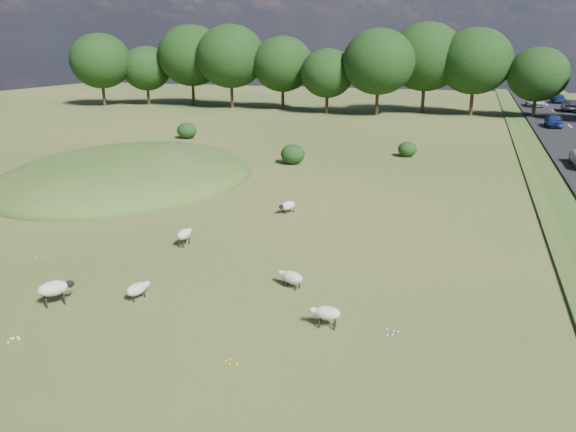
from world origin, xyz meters
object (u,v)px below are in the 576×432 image
(sheep_0, at_px, (288,206))
(sheep_5, at_px, (291,277))
(sheep_1, at_px, (184,234))
(car_1, at_px, (558,98))
(car_4, at_px, (535,102))
(sheep_3, at_px, (137,289))
(car_2, at_px, (570,106))
(sheep_4, at_px, (326,313))
(car_6, at_px, (554,121))
(sheep_2, at_px, (54,288))

(sheep_0, bearing_deg, sheep_5, 46.56)
(sheep_0, distance_m, sheep_5, 9.72)
(sheep_1, bearing_deg, car_1, -16.11)
(sheep_1, height_order, car_4, car_4)
(sheep_1, relative_size, sheep_3, 1.00)
(sheep_1, xyz_separation_m, sheep_3, (1.07, -5.49, -0.17))
(sheep_0, xyz_separation_m, car_4, (17.31, 61.55, 0.52))
(car_4, bearing_deg, sheep_1, -106.51)
(car_2, xyz_separation_m, car_4, (-3.80, 5.56, -0.09))
(car_1, height_order, car_4, car_4)
(sheep_4, height_order, car_6, car_6)
(sheep_0, xyz_separation_m, car_6, (17.31, 38.98, 0.52))
(sheep_2, distance_m, car_1, 85.30)
(car_4, bearing_deg, sheep_3, -104.55)
(sheep_1, xyz_separation_m, car_6, (20.13, 45.34, 0.38))
(car_2, bearing_deg, sheep_5, 74.60)
(sheep_3, bearing_deg, sheep_4, -74.20)
(sheep_0, xyz_separation_m, car_2, (21.11, 56.00, 0.61))
(sheep_2, height_order, sheep_4, sheep_2)
(sheep_5, bearing_deg, sheep_0, -50.49)
(sheep_0, relative_size, sheep_5, 0.99)
(sheep_3, bearing_deg, car_6, -4.94)
(sheep_1, distance_m, sheep_3, 5.60)
(sheep_3, distance_m, sheep_4, 6.94)
(sheep_4, bearing_deg, sheep_0, -70.64)
(sheep_2, relative_size, car_2, 0.26)
(sheep_5, distance_m, car_4, 72.15)
(sheep_3, xyz_separation_m, car_6, (19.06, 50.83, 0.54))
(sheep_3, bearing_deg, sheep_1, 26.67)
(sheep_0, height_order, sheep_5, sheep_0)
(sheep_0, distance_m, sheep_1, 6.95)
(sheep_3, bearing_deg, sheep_0, 7.24)
(sheep_0, distance_m, sheep_2, 13.82)
(car_4, bearing_deg, car_2, -55.64)
(sheep_1, height_order, car_1, car_1)
(sheep_1, bearing_deg, car_2, -19.33)
(sheep_0, distance_m, car_4, 63.95)
(car_1, bearing_deg, car_6, 82.61)
(sheep_5, xyz_separation_m, car_2, (17.95, 65.19, 0.61))
(sheep_5, height_order, car_1, car_1)
(sheep_4, bearing_deg, sheep_1, -38.67)
(car_1, height_order, car_2, car_2)
(sheep_3, height_order, sheep_5, sheep_5)
(car_4, bearing_deg, sheep_5, -101.31)
(sheep_5, bearing_deg, car_6, -85.86)
(sheep_4, distance_m, car_1, 81.69)
(sheep_3, relative_size, car_4, 0.22)
(sheep_3, xyz_separation_m, car_1, (22.86, 80.14, 0.52))
(sheep_1, relative_size, car_4, 0.22)
(sheep_4, distance_m, sheep_5, 3.33)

